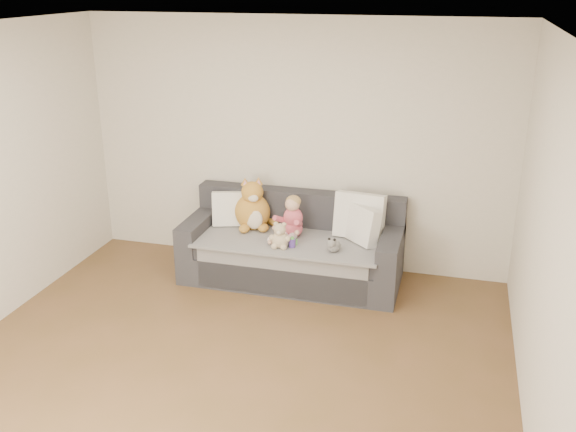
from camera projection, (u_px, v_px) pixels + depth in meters
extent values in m
plane|color=brown|center=(211.00, 391.00, 4.85)|extent=(5.00, 5.00, 0.00)
plane|color=white|center=(193.00, 36.00, 3.94)|extent=(5.00, 5.00, 0.00)
plane|color=silver|center=(295.00, 145.00, 6.65)|extent=(4.50, 0.00, 4.50)
plane|color=silver|center=(553.00, 269.00, 3.84)|extent=(0.00, 5.00, 5.00)
cube|color=#28282D|center=(292.00, 266.00, 6.60)|extent=(2.20, 0.90, 0.30)
cube|color=#28282D|center=(291.00, 247.00, 6.49)|extent=(1.90, 0.80, 0.15)
cube|color=#28282D|center=(300.00, 209.00, 6.74)|extent=(2.20, 0.20, 0.40)
cube|color=#28282D|center=(200.00, 229.00, 6.74)|extent=(0.20, 0.90, 0.30)
cube|color=#28282D|center=(391.00, 249.00, 6.25)|extent=(0.20, 0.90, 0.30)
cube|color=gray|center=(291.00, 239.00, 6.44)|extent=(1.85, 0.88, 0.02)
cube|color=gray|center=(280.00, 277.00, 6.17)|extent=(1.70, 0.02, 0.41)
cube|color=silver|center=(231.00, 209.00, 6.74)|extent=(0.43, 0.29, 0.37)
cube|color=silver|center=(359.00, 216.00, 6.41)|extent=(0.52, 0.27, 0.47)
cube|color=silver|center=(362.00, 224.00, 6.30)|extent=(0.42, 0.41, 0.38)
ellipsoid|color=#DC4D7F|center=(293.00, 229.00, 6.47)|extent=(0.21, 0.17, 0.17)
ellipsoid|color=#DC4D7F|center=(293.00, 217.00, 6.44)|extent=(0.20, 0.17, 0.22)
ellipsoid|color=#DBAA8C|center=(292.00, 204.00, 6.38)|extent=(0.15, 0.15, 0.15)
ellipsoid|color=tan|center=(293.00, 201.00, 6.38)|extent=(0.15, 0.15, 0.12)
cylinder|color=#DC4D7F|center=(281.00, 220.00, 6.44)|extent=(0.16, 0.20, 0.13)
cylinder|color=#DC4D7F|center=(298.00, 223.00, 6.35)|extent=(0.06, 0.20, 0.13)
ellipsoid|color=#DBAA8C|center=(275.00, 228.00, 6.41)|extent=(0.05, 0.05, 0.05)
ellipsoid|color=#DBAA8C|center=(297.00, 233.00, 6.29)|extent=(0.05, 0.05, 0.05)
cylinder|color=#E5B2C6|center=(279.00, 237.00, 6.38)|extent=(0.17, 0.27, 0.09)
cylinder|color=#E5B2C6|center=(289.00, 240.00, 6.32)|extent=(0.11, 0.27, 0.09)
ellipsoid|color=#DBAA8C|center=(271.00, 242.00, 6.28)|extent=(0.06, 0.08, 0.04)
ellipsoid|color=#DBAA8C|center=(283.00, 245.00, 6.21)|extent=(0.06, 0.08, 0.04)
ellipsoid|color=#C1812B|center=(252.00, 212.00, 6.67)|extent=(0.37, 0.32, 0.39)
ellipsoid|color=beige|center=(254.00, 219.00, 6.56)|extent=(0.19, 0.09, 0.22)
ellipsoid|color=#C1812B|center=(252.00, 192.00, 6.57)|extent=(0.23, 0.23, 0.23)
ellipsoid|color=beige|center=(253.00, 198.00, 6.48)|extent=(0.11, 0.07, 0.08)
cone|color=#C1812B|center=(245.00, 181.00, 6.56)|extent=(0.12, 0.12, 0.08)
cone|color=pink|center=(245.00, 182.00, 6.54)|extent=(0.07, 0.07, 0.05)
cone|color=#C1812B|center=(258.00, 181.00, 6.57)|extent=(0.12, 0.12, 0.08)
cone|color=pink|center=(259.00, 182.00, 6.56)|extent=(0.07, 0.07, 0.05)
ellipsoid|color=#C1812B|center=(244.00, 229.00, 6.57)|extent=(0.11, 0.13, 0.09)
ellipsoid|color=#C1812B|center=(263.00, 228.00, 6.59)|extent=(0.11, 0.13, 0.09)
cylinder|color=#C1812B|center=(269.00, 221.00, 6.78)|extent=(0.24, 0.21, 0.09)
ellipsoid|color=tan|center=(280.00, 240.00, 6.20)|extent=(0.17, 0.14, 0.17)
ellipsoid|color=tan|center=(280.00, 230.00, 6.16)|extent=(0.12, 0.12, 0.12)
ellipsoid|color=tan|center=(276.00, 224.00, 6.15)|extent=(0.04, 0.04, 0.04)
ellipsoid|color=tan|center=(284.00, 225.00, 6.14)|extent=(0.04, 0.04, 0.04)
ellipsoid|color=beige|center=(279.00, 233.00, 6.12)|extent=(0.04, 0.04, 0.04)
ellipsoid|color=tan|center=(272.00, 238.00, 6.19)|extent=(0.06, 0.06, 0.06)
ellipsoid|color=tan|center=(287.00, 239.00, 6.16)|extent=(0.06, 0.06, 0.06)
ellipsoid|color=tan|center=(274.00, 246.00, 6.18)|extent=(0.07, 0.07, 0.07)
ellipsoid|color=tan|center=(284.00, 247.00, 6.17)|extent=(0.07, 0.07, 0.07)
ellipsoid|color=white|center=(334.00, 246.00, 6.12)|extent=(0.13, 0.17, 0.12)
ellipsoid|color=white|center=(331.00, 244.00, 6.03)|extent=(0.08, 0.08, 0.08)
ellipsoid|color=black|center=(329.00, 239.00, 6.04)|extent=(0.03, 0.03, 0.03)
ellipsoid|color=black|center=(335.00, 240.00, 6.02)|extent=(0.03, 0.03, 0.03)
cylinder|color=#543899|center=(292.00, 243.00, 6.22)|extent=(0.09, 0.09, 0.09)
cone|color=green|center=(292.00, 237.00, 6.20)|extent=(0.08, 0.08, 0.04)
cylinder|color=green|center=(287.00, 243.00, 6.21)|extent=(0.02, 0.02, 0.06)
cylinder|color=green|center=(297.00, 242.00, 6.22)|extent=(0.02, 0.02, 0.06)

